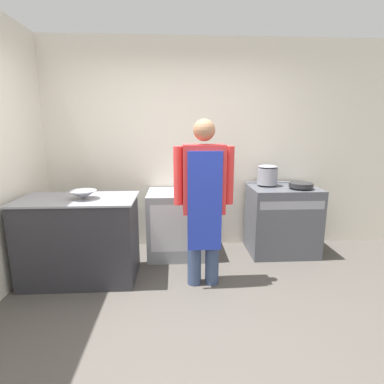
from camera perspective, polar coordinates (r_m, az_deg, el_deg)
name	(u,v)px	position (r m, az deg, el deg)	size (l,w,h in m)	color
ground_plane	(188,334)	(2.62, -0.76, -25.36)	(14.00, 14.00, 0.00)	#4C4742
wall_back	(182,147)	(3.99, -2.00, 8.63)	(8.00, 0.05, 2.70)	silver
wall_left	(5,153)	(3.52, -32.04, 6.31)	(0.05, 8.00, 2.70)	silver
prep_counter	(80,239)	(3.41, -20.49, -8.38)	(1.20, 0.66, 0.89)	#2D2D33
stove	(282,220)	(4.03, 16.77, -5.15)	(0.84, 0.61, 0.88)	#4C4F56
fridge_unit	(176,223)	(3.81, -3.06, -6.00)	(0.70, 0.63, 0.82)	#93999E
person_cook	(204,195)	(2.94, 2.25, -0.65)	(0.59, 0.24, 1.68)	#38476B
mixing_bowl	(83,195)	(3.22, -20.01, -0.51)	(0.27, 0.27, 0.09)	gray
stock_pot	(267,175)	(3.94, 14.17, 3.24)	(0.25, 0.25, 0.25)	gray
saute_pan	(301,185)	(3.88, 20.05, 1.26)	(0.29, 0.29, 0.06)	#262628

